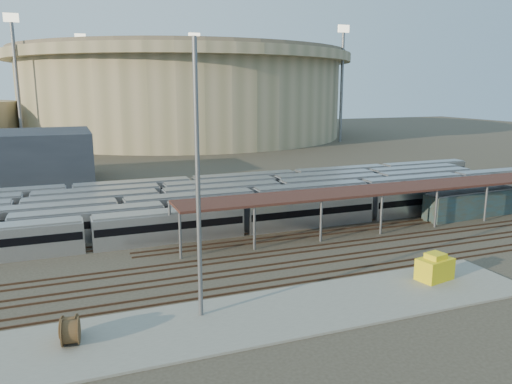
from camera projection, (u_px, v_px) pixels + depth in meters
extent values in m
plane|color=#383026|center=(254.00, 253.00, 55.86)|extent=(420.00, 420.00, 0.00)
cube|color=gray|center=(262.00, 316.00, 40.39)|extent=(50.00, 9.00, 0.20)
cube|color=silver|center=(243.00, 219.00, 63.37)|extent=(112.00, 2.90, 3.60)
cube|color=silver|center=(166.00, 218.00, 64.02)|extent=(112.00, 2.90, 3.60)
cube|color=silver|center=(253.00, 202.00, 72.65)|extent=(112.00, 2.90, 3.60)
cube|color=silver|center=(161.00, 204.00, 71.98)|extent=(112.00, 2.90, 3.60)
cube|color=silver|center=(162.00, 197.00, 76.15)|extent=(112.00, 2.90, 3.60)
cube|color=silver|center=(191.00, 189.00, 81.99)|extent=(112.00, 2.90, 3.60)
cylinder|color=slate|center=(180.00, 236.00, 53.71)|extent=(0.30, 0.30, 5.00)
cylinder|color=slate|center=(170.00, 224.00, 58.64)|extent=(0.30, 0.30, 5.00)
cylinder|color=slate|center=(254.00, 228.00, 56.74)|extent=(0.30, 0.30, 5.00)
cylinder|color=slate|center=(239.00, 217.00, 61.67)|extent=(0.30, 0.30, 5.00)
cylinder|color=slate|center=(321.00, 221.00, 59.77)|extent=(0.30, 0.30, 5.00)
cylinder|color=slate|center=(301.00, 211.00, 64.70)|extent=(0.30, 0.30, 5.00)
cylinder|color=slate|center=(381.00, 215.00, 62.80)|extent=(0.30, 0.30, 5.00)
cylinder|color=slate|center=(358.00, 206.00, 67.73)|extent=(0.30, 0.30, 5.00)
cylinder|color=slate|center=(436.00, 209.00, 65.83)|extent=(0.30, 0.30, 5.00)
cylinder|color=slate|center=(410.00, 200.00, 70.76)|extent=(0.30, 0.30, 5.00)
cylinder|color=slate|center=(486.00, 204.00, 68.86)|extent=(0.30, 0.30, 5.00)
cylinder|color=slate|center=(457.00, 196.00, 73.79)|extent=(0.30, 0.30, 5.00)
cylinder|color=slate|center=(501.00, 192.00, 76.81)|extent=(0.30, 0.30, 5.00)
cube|color=#371B16|center=(397.00, 188.00, 66.23)|extent=(60.00, 6.00, 0.30)
cube|color=#4C3323|center=(260.00, 257.00, 54.25)|extent=(170.00, 0.12, 0.18)
cube|color=#4C3323|center=(255.00, 253.00, 55.62)|extent=(170.00, 0.12, 0.18)
cube|color=#4C3323|center=(274.00, 270.00, 50.60)|extent=(170.00, 0.12, 0.18)
cube|color=#4C3323|center=(268.00, 265.00, 51.97)|extent=(170.00, 0.12, 0.18)
cube|color=#4C3323|center=(291.00, 284.00, 46.95)|extent=(170.00, 0.12, 0.18)
cube|color=#4C3323|center=(284.00, 278.00, 48.32)|extent=(170.00, 0.12, 0.18)
cylinder|color=tan|center=(184.00, 99.00, 189.59)|extent=(116.00, 116.00, 28.00)
cylinder|color=tan|center=(183.00, 57.00, 186.40)|extent=(124.00, 124.00, 3.00)
cylinder|color=brown|center=(182.00, 50.00, 185.94)|extent=(120.00, 120.00, 1.50)
cylinder|color=slate|center=(18.00, 88.00, 141.95)|extent=(1.00, 1.00, 36.00)
cube|color=#FFF2CC|center=(11.00, 18.00, 138.00)|extent=(4.00, 0.60, 2.40)
cylinder|color=slate|center=(342.00, 88.00, 168.16)|extent=(1.00, 1.00, 36.00)
cube|color=#FFF2CC|center=(344.00, 29.00, 164.22)|extent=(4.00, 0.60, 2.40)
cylinder|color=slate|center=(84.00, 88.00, 194.64)|extent=(1.00, 1.00, 36.00)
cube|color=#FFF2CC|center=(80.00, 37.00, 190.70)|extent=(4.00, 0.60, 2.40)
cube|color=#214653|center=(472.00, 204.00, 71.52)|extent=(15.75, 3.95, 3.64)
cylinder|color=brown|center=(71.00, 332.00, 35.47)|extent=(1.32, 2.09, 1.97)
cylinder|color=brown|center=(69.00, 327.00, 36.43)|extent=(1.40, 1.96, 1.77)
cylinder|color=slate|center=(198.00, 183.00, 38.12)|extent=(0.36, 0.36, 21.67)
cube|color=#FFF2CC|center=(194.00, 34.00, 35.87)|extent=(0.81, 0.32, 0.20)
cube|color=yellow|center=(435.00, 269.00, 47.59)|extent=(3.68, 2.70, 2.09)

